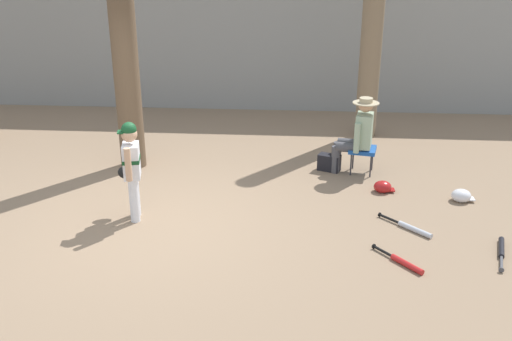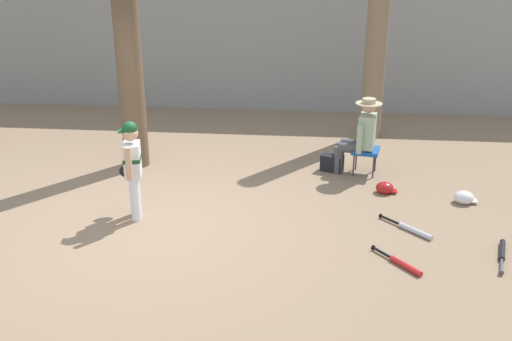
{
  "view_description": "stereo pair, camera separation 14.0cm",
  "coord_description": "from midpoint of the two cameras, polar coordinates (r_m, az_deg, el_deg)",
  "views": [
    {
      "loc": [
        1.82,
        -6.43,
        3.33
      ],
      "look_at": [
        1.33,
        0.09,
        0.75
      ],
      "focal_mm": 40.23,
      "sensor_mm": 36.0,
      "label": 1
    },
    {
      "loc": [
        1.96,
        -6.42,
        3.33
      ],
      "look_at": [
        1.33,
        0.09,
        0.75
      ],
      "focal_mm": 40.23,
      "sensor_mm": 36.0,
      "label": 2
    }
  ],
  "objects": [
    {
      "name": "handbag_beside_stool",
      "position": [
        9.1,
        8.0,
        0.72
      ],
      "size": [
        0.38,
        0.3,
        0.26
      ],
      "primitive_type": "cube",
      "rotation": [
        0.0,
        0.0,
        -0.39
      ],
      "color": "black",
      "rests_on": "ground"
    },
    {
      "name": "batting_helmet_red",
      "position": [
        8.46,
        13.16,
        -1.7
      ],
      "size": [
        0.3,
        0.23,
        0.17
      ],
      "color": "#A81919",
      "rests_on": "ground"
    },
    {
      "name": "concrete_back_wall",
      "position": [
        12.46,
        -3.36,
        12.99
      ],
      "size": [
        18.0,
        0.36,
        2.97
      ],
      "primitive_type": "cube",
      "color": "gray",
      "rests_on": "ground"
    },
    {
      "name": "tree_behind_spectator",
      "position": [
        10.55,
        12.27,
        12.56
      ],
      "size": [
        0.63,
        0.63,
        4.2
      ],
      "color": "#7F6B51",
      "rests_on": "ground"
    },
    {
      "name": "batting_helmet_white",
      "position": [
        8.45,
        20.42,
        -2.54
      ],
      "size": [
        0.32,
        0.25,
        0.18
      ],
      "color": "silver",
      "rests_on": "ground"
    },
    {
      "name": "folding_stool",
      "position": [
        9.0,
        11.27,
        1.87
      ],
      "size": [
        0.47,
        0.47,
        0.41
      ],
      "color": "#194C9E",
      "rests_on": "ground"
    },
    {
      "name": "tree_near_player",
      "position": [
        9.01,
        -12.21,
        12.44
      ],
      "size": [
        0.66,
        0.66,
        4.64
      ],
      "color": "brown",
      "rests_on": "ground"
    },
    {
      "name": "young_ballplayer",
      "position": [
        7.42,
        -11.69,
        0.68
      ],
      "size": [
        0.4,
        0.57,
        1.31
      ],
      "color": "white",
      "rests_on": "ground"
    },
    {
      "name": "bat_aluminum_silver",
      "position": [
        7.44,
        15.71,
        -5.66
      ],
      "size": [
        0.6,
        0.62,
        0.07
      ],
      "color": "#B7BCC6",
      "rests_on": "ground"
    },
    {
      "name": "ground_plane",
      "position": [
        7.47,
        -9.77,
        -5.26
      ],
      "size": [
        60.0,
        60.0,
        0.0
      ],
      "primitive_type": "plane",
      "color": "#897056"
    },
    {
      "name": "bat_black_composite",
      "position": [
        7.26,
        23.8,
        -7.48
      ],
      "size": [
        0.29,
        0.75,
        0.07
      ],
      "color": "black",
      "rests_on": "ground"
    },
    {
      "name": "seated_spectator",
      "position": [
        8.92,
        10.77,
        3.61
      ],
      "size": [
        0.68,
        0.54,
        1.2
      ],
      "color": "#47474C",
      "rests_on": "ground"
    },
    {
      "name": "bat_red_barrel",
      "position": [
        6.66,
        14.89,
        -8.95
      ],
      "size": [
        0.51,
        0.6,
        0.07
      ],
      "color": "red",
      "rests_on": "ground"
    }
  ]
}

